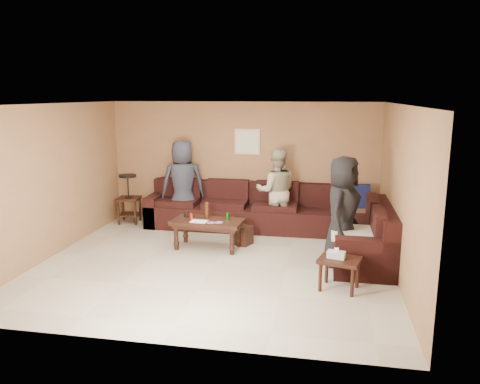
{
  "coord_description": "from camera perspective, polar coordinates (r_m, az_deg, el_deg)",
  "views": [
    {
      "loc": [
        1.67,
        -6.87,
        2.65
      ],
      "look_at": [
        0.25,
        0.85,
        1.0
      ],
      "focal_mm": 35.0,
      "sensor_mm": 36.0,
      "label": 1
    }
  ],
  "objects": [
    {
      "name": "wall_art",
      "position": [
        9.53,
        0.89,
        6.14
      ],
      "size": [
        0.52,
        0.04,
        0.52
      ],
      "color": "tan",
      "rests_on": "ground"
    },
    {
      "name": "sectional_sofa",
      "position": [
        8.74,
        4.44,
        -3.58
      ],
      "size": [
        4.65,
        2.9,
        0.97
      ],
      "color": "black",
      "rests_on": "ground"
    },
    {
      "name": "person_middle",
      "position": [
        9.03,
        4.44,
        0.12
      ],
      "size": [
        0.88,
        0.73,
        1.64
      ],
      "primitive_type": "imported",
      "rotation": [
        0.0,
        0.0,
        3.3
      ],
      "color": "tan",
      "rests_on": "ground"
    },
    {
      "name": "side_table_right",
      "position": [
        6.6,
        11.98,
        -8.4
      ],
      "size": [
        0.64,
        0.57,
        0.6
      ],
      "rotation": [
        0.0,
        0.0,
        -0.25
      ],
      "color": "black",
      "rests_on": "ground"
    },
    {
      "name": "person_left",
      "position": [
        9.46,
        -6.97,
        1.02
      ],
      "size": [
        1.0,
        0.82,
        1.77
      ],
      "primitive_type": "imported",
      "rotation": [
        0.0,
        0.0,
        3.49
      ],
      "color": "#292C39",
      "rests_on": "ground"
    },
    {
      "name": "person_right",
      "position": [
        7.41,
        12.38,
        -2.34
      ],
      "size": [
        0.79,
        0.98,
        1.73
      ],
      "primitive_type": "imported",
      "rotation": [
        0.0,
        0.0,
        1.25
      ],
      "color": "black",
      "rests_on": "ground"
    },
    {
      "name": "coffee_table",
      "position": [
        8.15,
        -3.99,
        -3.95
      ],
      "size": [
        1.26,
        0.7,
        0.79
      ],
      "rotation": [
        0.0,
        0.0,
        -0.07
      ],
      "color": "black",
      "rests_on": "ground"
    },
    {
      "name": "room",
      "position": [
        7.14,
        -3.21,
        3.9
      ],
      "size": [
        5.6,
        5.5,
        2.5
      ],
      "color": "#B7B09B",
      "rests_on": "ground"
    },
    {
      "name": "waste_bin",
      "position": [
        8.41,
        0.37,
        -5.29
      ],
      "size": [
        0.37,
        0.37,
        0.34
      ],
      "primitive_type": "cube",
      "rotation": [
        0.0,
        0.0,
        -0.41
      ],
      "color": "black",
      "rests_on": "ground"
    },
    {
      "name": "end_table_left",
      "position": [
        9.99,
        -13.41,
        -0.7
      ],
      "size": [
        0.5,
        0.5,
        1.02
      ],
      "rotation": [
        0.0,
        0.0,
        0.14
      ],
      "color": "black",
      "rests_on": "ground"
    }
  ]
}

